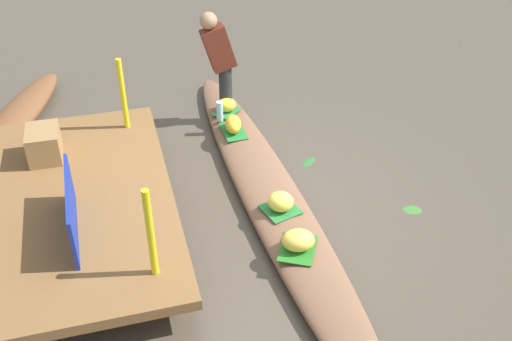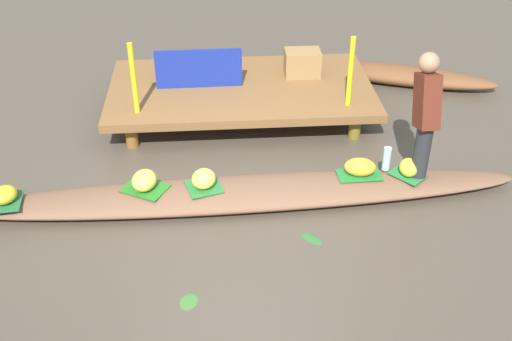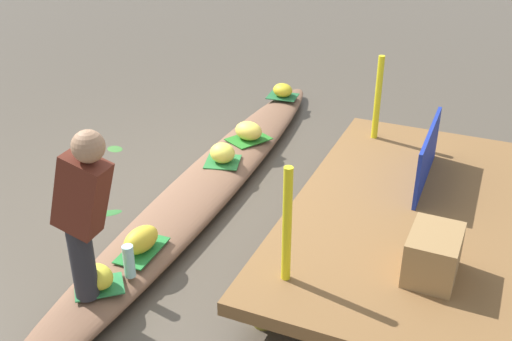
# 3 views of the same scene
# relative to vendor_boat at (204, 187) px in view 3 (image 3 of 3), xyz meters

# --- Properties ---
(canal_water) EXTENTS (40.00, 40.00, 0.00)m
(canal_water) POSITION_rel_vendor_boat_xyz_m (0.00, 0.00, -0.09)
(canal_water) COLOR #4C4337
(canal_water) RESTS_ON ground
(dock_platform) EXTENTS (3.20, 1.80, 0.37)m
(dock_platform) POSITION_rel_vendor_boat_xyz_m (0.10, 1.89, 0.22)
(dock_platform) COLOR brown
(dock_platform) RESTS_ON ground
(vendor_boat) EXTENTS (5.61, 0.77, 0.18)m
(vendor_boat) POSITION_rel_vendor_boat_xyz_m (0.00, 0.00, 0.00)
(vendor_boat) COLOR brown
(vendor_boat) RESTS_ON ground
(leaf_mat_0) EXTENTS (0.45, 0.26, 0.01)m
(leaf_mat_0) POSITION_rel_vendor_boat_xyz_m (1.19, 0.10, 0.10)
(leaf_mat_0) COLOR #217531
(leaf_mat_0) RESTS_ON vendor_boat
(banana_bunch_0) EXTENTS (0.34, 0.24, 0.19)m
(banana_bunch_0) POSITION_rel_vendor_boat_xyz_m (1.19, 0.10, 0.19)
(banana_bunch_0) COLOR gold
(banana_bunch_0) RESTS_ON vendor_boat
(leaf_mat_1) EXTENTS (0.40, 0.41, 0.01)m
(leaf_mat_1) POSITION_rel_vendor_boat_xyz_m (1.68, 0.07, 0.10)
(leaf_mat_1) COLOR #27773D
(leaf_mat_1) RESTS_ON vendor_boat
(banana_bunch_1) EXTENTS (0.23, 0.27, 0.17)m
(banana_bunch_1) POSITION_rel_vendor_boat_xyz_m (1.68, 0.07, 0.18)
(banana_bunch_1) COLOR yellow
(banana_bunch_1) RESTS_ON vendor_boat
(leaf_mat_2) EXTENTS (0.40, 0.40, 0.01)m
(leaf_mat_2) POSITION_rel_vendor_boat_xyz_m (-0.37, 0.01, 0.10)
(leaf_mat_2) COLOR #287235
(leaf_mat_2) RESTS_ON vendor_boat
(banana_bunch_2) EXTENTS (0.31, 0.32, 0.19)m
(banana_bunch_2) POSITION_rel_vendor_boat_xyz_m (-0.37, 0.01, 0.19)
(banana_bunch_2) COLOR #F9E751
(banana_bunch_2) RESTS_ON vendor_boat
(leaf_mat_3) EXTENTS (0.51, 0.46, 0.01)m
(leaf_mat_3) POSITION_rel_vendor_boat_xyz_m (-0.94, 0.03, 0.10)
(leaf_mat_3) COLOR #267523
(leaf_mat_3) RESTS_ON vendor_boat
(banana_bunch_3) EXTENTS (0.29, 0.33, 0.19)m
(banana_bunch_3) POSITION_rel_vendor_boat_xyz_m (-0.94, 0.03, 0.19)
(banana_bunch_3) COLOR #F9D651
(banana_bunch_3) RESTS_ON vendor_boat
(leaf_mat_4) EXTENTS (0.32, 0.38, 0.01)m
(leaf_mat_4) POSITION_rel_vendor_boat_xyz_m (-2.23, -0.10, 0.10)
(leaf_mat_4) COLOR #216235
(leaf_mat_4) RESTS_ON vendor_boat
(banana_bunch_4) EXTENTS (0.31, 0.32, 0.16)m
(banana_bunch_4) POSITION_rel_vendor_boat_xyz_m (-2.23, -0.10, 0.17)
(banana_bunch_4) COLOR gold
(banana_bunch_4) RESTS_ON vendor_boat
(vendor_person) EXTENTS (0.20, 0.42, 1.24)m
(vendor_person) POSITION_rel_vendor_boat_xyz_m (1.78, 0.12, 0.79)
(vendor_person) COLOR #28282D
(vendor_person) RESTS_ON vendor_boat
(water_bottle) EXTENTS (0.08, 0.08, 0.25)m
(water_bottle) POSITION_rel_vendor_boat_xyz_m (1.48, 0.19, 0.22)
(water_bottle) COLOR #A8DCD9
(water_bottle) RESTS_ON vendor_boat
(market_banner) EXTENTS (1.04, 0.04, 0.48)m
(market_banner) POSITION_rel_vendor_boat_xyz_m (-0.40, 1.89, 0.52)
(market_banner) COLOR navy
(market_banner) RESTS_ON dock_platform
(railing_post_west) EXTENTS (0.06, 0.06, 0.82)m
(railing_post_west) POSITION_rel_vendor_boat_xyz_m (-1.10, 1.29, 0.69)
(railing_post_west) COLOR yellow
(railing_post_west) RESTS_ON dock_platform
(railing_post_east) EXTENTS (0.06, 0.06, 0.82)m
(railing_post_east) POSITION_rel_vendor_boat_xyz_m (1.30, 1.29, 0.69)
(railing_post_east) COLOR yellow
(railing_post_east) RESTS_ON dock_platform
(produce_crate) EXTENTS (0.44, 0.33, 0.32)m
(produce_crate) POSITION_rel_vendor_boat_xyz_m (0.89, 2.15, 0.44)
(produce_crate) COLOR olive
(produce_crate) RESTS_ON dock_platform
(drifting_plant_0) EXTENTS (0.19, 0.22, 0.01)m
(drifting_plant_0) POSITION_rel_vendor_boat_xyz_m (-0.51, -1.35, -0.09)
(drifting_plant_0) COLOR #3B7330
(drifting_plant_0) RESTS_ON ground
(drifting_plant_1) EXTENTS (0.23, 0.24, 0.01)m
(drifting_plant_1) POSITION_rel_vendor_boat_xyz_m (0.61, -0.63, -0.09)
(drifting_plant_1) COLOR #2C692D
(drifting_plant_1) RESTS_ON ground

